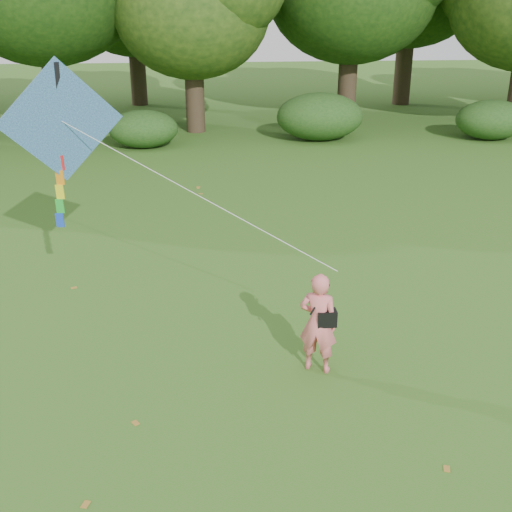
{
  "coord_description": "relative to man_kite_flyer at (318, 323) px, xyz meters",
  "views": [
    {
      "loc": [
        -1.82,
        -7.84,
        5.56
      ],
      "look_at": [
        -0.96,
        2.0,
        1.5
      ],
      "focal_mm": 45.0,
      "sensor_mm": 36.0,
      "label": 1
    }
  ],
  "objects": [
    {
      "name": "fallen_leaves",
      "position": [
        -1.2,
        2.81,
        -0.82
      ],
      "size": [
        9.67,
        13.34,
        0.01
      ],
      "color": "olive",
      "rests_on": "ground"
    },
    {
      "name": "flying_kite",
      "position": [
        -4.04,
        2.34,
        2.69
      ],
      "size": [
        5.29,
        2.8,
        2.94
      ],
      "color": "#233498",
      "rests_on": "ground"
    },
    {
      "name": "shrub_band",
      "position": [
        -0.63,
        16.78,
        0.03
      ],
      "size": [
        39.15,
        3.22,
        1.88
      ],
      "color": "#264919",
      "rests_on": "ground"
    },
    {
      "name": "ground",
      "position": [
        0.09,
        -0.83,
        -0.83
      ],
      "size": [
        100.0,
        100.0,
        0.0
      ],
      "primitive_type": "plane",
      "color": "#265114",
      "rests_on": "ground"
    },
    {
      "name": "crossbody_bag",
      "position": [
        0.12,
        -0.03,
        0.11
      ],
      "size": [
        0.43,
        0.2,
        0.68
      ],
      "color": "black",
      "rests_on": "ground"
    },
    {
      "name": "man_kite_flyer",
      "position": [
        0.0,
        0.0,
        0.0
      ],
      "size": [
        0.71,
        0.61,
        1.66
      ],
      "primitive_type": "imported",
      "rotation": [
        0.0,
        0.0,
        2.72
      ],
      "color": "#ED6F73",
      "rests_on": "ground"
    },
    {
      "name": "bystander_left",
      "position": [
        -7.2,
        16.35,
        -0.08
      ],
      "size": [
        0.88,
        0.92,
        1.49
      ],
      "primitive_type": "imported",
      "rotation": [
        0.0,
        0.0,
        0.96
      ],
      "color": "#292D37",
      "rests_on": "ground"
    }
  ]
}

